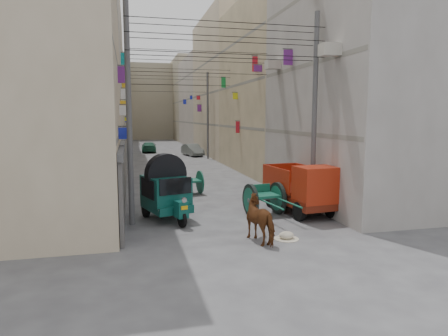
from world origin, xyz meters
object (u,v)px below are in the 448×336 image
object	(u,v)px
horse	(263,219)
distant_car_grey	(192,150)
auto_rickshaw	(166,190)
second_cart	(188,182)
feed_sack	(286,235)
tonga_cart	(264,198)
distant_car_white	(170,159)
distant_car_green	(149,147)
mini_truck	(305,191)

from	to	relation	value
horse	distant_car_grey	size ratio (longest dim) A/B	0.47
auto_rickshaw	horse	distance (m)	4.47
second_cart	feed_sack	world-z (taller)	second_cart
tonga_cart	second_cart	size ratio (longest dim) A/B	1.98
feed_sack	distant_car_white	xyz separation A→B (m)	(-1.72, 20.35, 0.40)
tonga_cart	second_cart	bearing A→B (deg)	107.71
distant_car_grey	feed_sack	bearing A→B (deg)	-104.20
auto_rickshaw	feed_sack	distance (m)	5.10
feed_sack	distant_car_grey	xyz separation A→B (m)	(1.37, 28.29, 0.48)
distant_car_green	tonga_cart	bearing A→B (deg)	98.20
tonga_cart	distant_car_grey	distance (m)	25.10
feed_sack	horse	size ratio (longest dim) A/B	0.29
second_cart	feed_sack	distance (m)	8.49
distant_car_white	tonga_cart	bearing A→B (deg)	97.19
feed_sack	distant_car_grey	distance (m)	28.33
second_cart	distant_car_grey	distance (m)	20.34
tonga_cart	second_cart	world-z (taller)	tonga_cart
second_cart	distant_car_green	world-z (taller)	second_cart
mini_truck	feed_sack	world-z (taller)	mini_truck
tonga_cart	distant_car_white	bearing A→B (deg)	89.34
auto_rickshaw	distant_car_green	world-z (taller)	auto_rickshaw
tonga_cart	distant_car_grey	bearing A→B (deg)	80.12
tonga_cart	second_cart	xyz separation A→B (m)	(-2.37, 5.02, -0.04)
distant_car_green	distant_car_white	bearing A→B (deg)	96.74
auto_rickshaw	feed_sack	bearing A→B (deg)	-62.03
mini_truck	second_cart	size ratio (longest dim) A/B	2.53
horse	distant_car_white	bearing A→B (deg)	-102.78
tonga_cart	second_cart	distance (m)	5.55
second_cart	distant_car_white	size ratio (longest dim) A/B	0.49
tonga_cart	distant_car_grey	world-z (taller)	tonga_cart
mini_truck	second_cart	world-z (taller)	mini_truck
auto_rickshaw	mini_truck	size ratio (longest dim) A/B	0.75
horse	second_cart	bearing A→B (deg)	-97.12
distant_car_white	mini_truck	bearing A→B (deg)	102.24
second_cart	distant_car_green	xyz separation A→B (m)	(-0.71, 25.43, -0.07)
auto_rickshaw	tonga_cart	size ratio (longest dim) A/B	0.96
mini_truck	feed_sack	size ratio (longest dim) A/B	7.65
feed_sack	horse	distance (m)	1.03
horse	auto_rickshaw	bearing A→B (deg)	-67.64
distant_car_white	distant_car_grey	size ratio (longest dim) A/B	0.85
feed_sack	distant_car_grey	world-z (taller)	distant_car_grey
auto_rickshaw	distant_car_green	bearing A→B (deg)	70.99
horse	distant_car_white	distance (m)	20.39
feed_sack	distant_car_white	bearing A→B (deg)	94.84
auto_rickshaw	distant_car_grey	bearing A→B (deg)	61.33
distant_car_grey	distant_car_green	bearing A→B (deg)	115.88
auto_rickshaw	second_cart	distance (m)	5.00
auto_rickshaw	horse	world-z (taller)	auto_rickshaw
horse	distant_car_grey	world-z (taller)	horse
auto_rickshaw	distant_car_white	xyz separation A→B (m)	(1.83, 16.85, -0.62)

